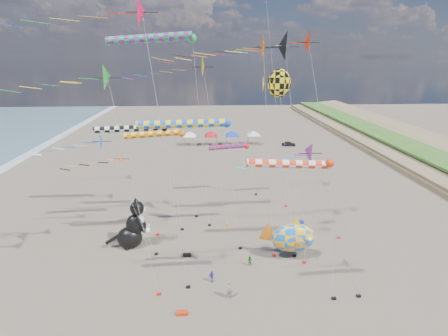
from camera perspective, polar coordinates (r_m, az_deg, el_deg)
delta_kite_1 at (r=31.71m, az=3.50°, el=18.50°), size 10.54×2.17×21.71m
delta_kite_2 at (r=27.40m, az=-22.47°, el=12.88°), size 11.83×2.12×19.55m
delta_kite_3 at (r=39.84m, az=-18.66°, el=0.55°), size 10.53×1.85×10.00m
delta_kite_4 at (r=34.97m, az=10.35°, el=18.73°), size 14.58×3.11×22.40m
delta_kite_5 at (r=26.99m, az=14.41°, el=1.34°), size 9.88×2.01×13.78m
delta_kite_6 at (r=38.68m, az=-3.76°, el=15.86°), size 10.69×2.61×20.16m
delta_kite_7 at (r=27.51m, az=-16.92°, el=22.49°), size 13.62×2.40×23.99m
delta_kite_8 at (r=36.20m, az=13.52°, el=19.10°), size 12.78×2.58×22.54m
delta_kite_9 at (r=35.00m, az=-20.71°, el=3.82°), size 10.76×1.97×13.43m
windsock_0 at (r=26.45m, az=11.17°, el=0.50°), size 8.01×0.66×12.57m
windsock_1 at (r=50.17m, az=1.07°, el=3.46°), size 7.20×0.72×7.90m
windsock_2 at (r=39.14m, az=-11.37°, el=19.96°), size 10.57×0.92×22.12m
windsock_3 at (r=33.76m, az=-6.14°, el=7.11°), size 10.26×0.82×14.14m
windsock_4 at (r=39.33m, az=-14.62°, el=6.17°), size 9.21×0.74×12.78m
windsock_5 at (r=42.69m, az=-10.93°, el=5.40°), size 8.51×0.80×11.42m
angelfish_kite at (r=34.07m, az=8.67°, el=13.27°), size 3.74×3.02×18.77m
cat_inflatable at (r=39.26m, az=-14.89°, el=-8.68°), size 4.35×2.59×5.56m
fish_inflatable at (r=36.68m, az=11.17°, el=-11.11°), size 6.13×3.19×4.68m
person_adult at (r=31.62m, az=0.93°, el=-19.26°), size 0.71×0.66×1.62m
child_green at (r=35.79m, az=4.24°, el=-14.94°), size 0.68×0.64×1.10m
child_blue at (r=33.59m, az=-2.03°, el=-17.26°), size 0.74×0.54×1.16m
kite_bag_0 at (r=30.61m, az=-6.87°, el=-22.45°), size 0.90×0.44×0.30m
kite_bag_1 at (r=45.11m, az=12.34°, el=-8.60°), size 0.90×0.44×0.30m
kite_bag_2 at (r=37.62m, az=-6.15°, el=-13.95°), size 0.90×0.44×0.30m
tent_row at (r=81.83m, az=-0.39°, el=5.93°), size 19.20×4.20×3.80m
parked_car at (r=82.76m, az=10.55°, el=3.92°), size 3.28×1.43×1.10m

